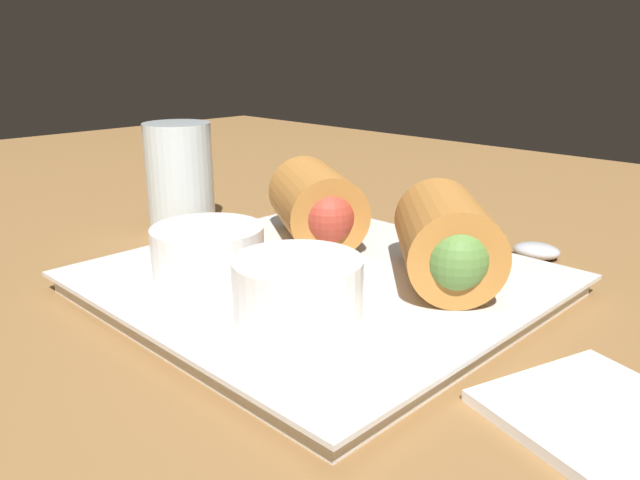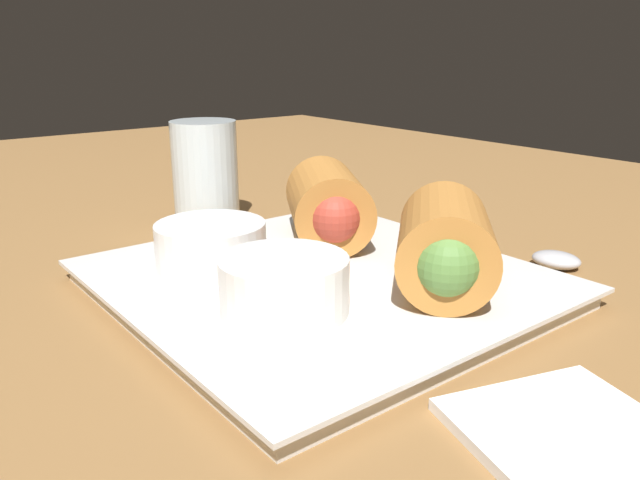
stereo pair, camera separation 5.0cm
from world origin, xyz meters
The scene contains 9 objects.
table_surface centered at (0.00, 0.00, 1.00)cm, with size 180.00×140.00×2.00cm.
serving_plate centered at (-3.18, -2.20, 2.76)cm, with size 28.14×26.91×1.50cm.
roll_front_left centered at (-10.56, -6.50, 6.54)cm, with size 11.01×11.23×6.08cm.
roll_front_right centered at (1.98, -7.16, 6.54)cm, with size 11.41×10.24×6.08cm.
dipping_bowl_near centered at (-6.95, 3.46, 5.34)cm, with size 7.69×7.69×3.39cm.
dipping_bowl_far centered at (2.19, 3.26, 5.34)cm, with size 7.69×7.69×3.39cm.
spoon centered at (-8.82, -19.49, 2.58)cm, with size 17.20×6.45×1.29cm.
napkin centered at (-24.25, 0.12, 2.30)cm, with size 12.89×11.85×0.60cm.
drinking_glass centered at (17.63, -4.71, 6.95)cm, with size 6.18×6.18×9.90cm.
Camera 1 is at (-31.69, 26.64, 18.72)cm, focal length 35.00 mm.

